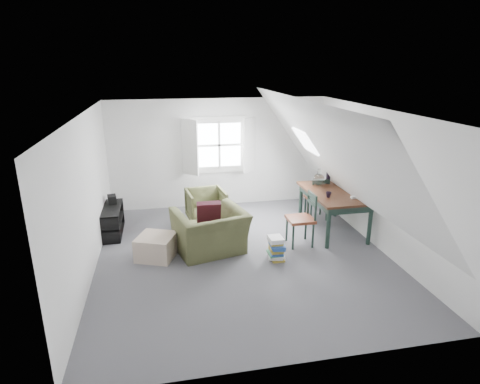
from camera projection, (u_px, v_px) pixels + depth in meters
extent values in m
plane|color=#535358|center=(243.00, 255.00, 7.10)|extent=(5.50, 5.50, 0.00)
plane|color=white|center=(243.00, 113.00, 6.33)|extent=(5.50, 5.50, 0.00)
plane|color=silver|center=(219.00, 153.00, 9.28)|extent=(5.00, 0.00, 5.00)
plane|color=silver|center=(297.00, 266.00, 4.15)|extent=(5.00, 0.00, 5.00)
plane|color=silver|center=(86.00, 197.00, 6.25)|extent=(0.00, 5.50, 5.50)
plane|color=silver|center=(379.00, 180.00, 7.18)|extent=(0.00, 5.50, 5.50)
plane|color=white|center=(146.00, 162.00, 6.26)|extent=(3.19, 5.50, 4.48)
plane|color=white|center=(332.00, 153.00, 6.84)|extent=(3.19, 5.50, 4.48)
cube|color=white|center=(219.00, 145.00, 9.20)|extent=(1.30, 0.04, 1.30)
cube|color=white|center=(190.00, 147.00, 8.92)|extent=(0.35, 0.35, 1.25)
cube|color=white|center=(249.00, 145.00, 9.18)|extent=(0.35, 0.35, 1.25)
cube|color=white|center=(219.00, 145.00, 9.19)|extent=(1.00, 0.02, 1.00)
cube|color=white|center=(219.00, 145.00, 9.17)|extent=(1.08, 0.04, 0.05)
cube|color=white|center=(219.00, 145.00, 9.17)|extent=(0.05, 0.04, 1.08)
cube|color=white|center=(305.00, 141.00, 8.06)|extent=(0.35, 0.75, 0.47)
imported|color=#494D2A|center=(211.00, 251.00, 7.25)|extent=(1.42, 1.31, 0.78)
imported|color=#494D2A|center=(207.00, 222.00, 8.59)|extent=(0.86, 0.88, 0.72)
cube|color=#3C101B|center=(209.00, 212.00, 7.18)|extent=(0.43, 0.25, 0.44)
cube|color=#BFA791|center=(156.00, 247.00, 6.97)|extent=(0.78, 0.78, 0.40)
cube|color=#371C10|center=(334.00, 193.00, 7.90)|extent=(1.00, 1.66, 0.04)
cube|color=#1E322A|center=(334.00, 197.00, 7.93)|extent=(0.88, 1.55, 0.13)
cylinder|color=#1E322A|center=(328.00, 228.00, 7.26)|extent=(0.08, 0.08, 0.78)
cylinder|color=#1E322A|center=(370.00, 225.00, 7.41)|extent=(0.08, 0.08, 0.78)
cylinder|color=#1E322A|center=(301.00, 202.00, 8.64)|extent=(0.08, 0.08, 0.78)
cylinder|color=#1E322A|center=(336.00, 199.00, 8.80)|extent=(0.08, 0.08, 0.78)
sphere|color=silver|center=(319.00, 179.00, 8.25)|extent=(0.24, 0.24, 0.24)
cylinder|color=silver|center=(319.00, 172.00, 8.20)|extent=(0.08, 0.08, 0.13)
cylinder|color=black|center=(328.00, 177.00, 8.38)|extent=(0.09, 0.09, 0.28)
cylinder|color=#3F2D1E|center=(329.00, 163.00, 8.29)|extent=(0.03, 0.06, 0.50)
cylinder|color=#3F2D1E|center=(330.00, 163.00, 8.30)|extent=(0.05, 0.07, 0.50)
cylinder|color=#3F2D1E|center=(329.00, 163.00, 8.28)|extent=(0.06, 0.08, 0.50)
imported|color=black|center=(328.00, 197.00, 7.57)|extent=(0.13, 0.13, 0.10)
cube|color=white|center=(354.00, 197.00, 7.51)|extent=(0.12, 0.09, 0.04)
cube|color=brown|center=(317.00, 198.00, 8.66)|extent=(0.44, 0.44, 0.05)
cylinder|color=#1E322A|center=(320.00, 205.00, 8.93)|extent=(0.04, 0.04, 0.45)
cylinder|color=#1E322A|center=(327.00, 211.00, 8.60)|extent=(0.04, 0.04, 0.45)
cylinder|color=#1E322A|center=(305.00, 206.00, 8.87)|extent=(0.04, 0.04, 0.45)
cylinder|color=#1E322A|center=(311.00, 212.00, 8.53)|extent=(0.04, 0.04, 0.45)
cylinder|color=#1E322A|center=(329.00, 190.00, 8.43)|extent=(0.04, 0.04, 0.47)
cylinder|color=#1E322A|center=(313.00, 191.00, 8.37)|extent=(0.04, 0.04, 0.47)
cube|color=#1E322A|center=(321.00, 182.00, 8.34)|extent=(0.36, 0.03, 0.08)
cube|color=#1E322A|center=(321.00, 188.00, 8.38)|extent=(0.36, 0.03, 0.06)
cube|color=brown|center=(300.00, 219.00, 7.39)|extent=(0.47, 0.47, 0.06)
cylinder|color=#1E322A|center=(287.00, 229.00, 7.61)|extent=(0.04, 0.04, 0.48)
cylinder|color=#1E322A|center=(306.00, 228.00, 7.68)|extent=(0.04, 0.04, 0.48)
cylinder|color=#1E322A|center=(293.00, 237.00, 7.26)|extent=(0.04, 0.04, 0.48)
cylinder|color=#1E322A|center=(313.00, 236.00, 7.33)|extent=(0.04, 0.04, 0.48)
cylinder|color=#1E322A|center=(308.00, 203.00, 7.53)|extent=(0.04, 0.04, 0.50)
cylinder|color=#1E322A|center=(316.00, 209.00, 7.17)|extent=(0.04, 0.04, 0.50)
cube|color=#1E322A|center=(312.00, 196.00, 7.29)|extent=(0.03, 0.38, 0.09)
cube|color=#1E322A|center=(312.00, 203.00, 7.33)|extent=(0.03, 0.38, 0.07)
cube|color=black|center=(114.00, 232.00, 8.02)|extent=(0.36, 1.07, 0.03)
cube|color=black|center=(112.00, 221.00, 7.94)|extent=(0.36, 1.07, 0.03)
cube|color=black|center=(111.00, 208.00, 7.86)|extent=(0.36, 1.07, 0.03)
cube|color=black|center=(110.00, 231.00, 7.45)|extent=(0.36, 0.03, 0.54)
cube|color=black|center=(115.00, 211.00, 8.43)|extent=(0.36, 0.03, 0.54)
cube|color=#264C99|center=(112.00, 234.00, 7.70)|extent=(0.16, 0.18, 0.20)
cube|color=red|center=(114.00, 226.00, 8.07)|extent=(0.16, 0.21, 0.20)
cube|color=white|center=(111.00, 219.00, 7.74)|extent=(0.16, 0.20, 0.18)
cube|color=black|center=(112.00, 200.00, 8.06)|extent=(0.20, 0.25, 0.18)
cube|color=#B29933|center=(277.00, 258.00, 6.95)|extent=(0.22, 0.29, 0.04)
cube|color=white|center=(275.00, 256.00, 6.95)|extent=(0.28, 0.31, 0.03)
cube|color=white|center=(278.00, 255.00, 6.93)|extent=(0.23, 0.31, 0.04)
cube|color=#337F4C|center=(275.00, 253.00, 6.91)|extent=(0.23, 0.29, 0.03)
cube|color=#264C99|center=(276.00, 252.00, 6.89)|extent=(0.25, 0.32, 0.03)
cube|color=#B29933|center=(276.00, 250.00, 6.90)|extent=(0.22, 0.29, 0.03)
cube|color=#B29933|center=(276.00, 248.00, 6.91)|extent=(0.25, 0.32, 0.04)
cube|color=#264C99|center=(278.00, 247.00, 6.87)|extent=(0.25, 0.32, 0.04)
cube|color=#264C99|center=(277.00, 245.00, 6.85)|extent=(0.26, 0.31, 0.03)
cube|color=#B29933|center=(276.00, 242.00, 6.89)|extent=(0.23, 0.29, 0.04)
cube|color=white|center=(275.00, 240.00, 6.87)|extent=(0.24, 0.27, 0.04)
cube|color=white|center=(276.00, 238.00, 6.86)|extent=(0.24, 0.28, 0.03)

